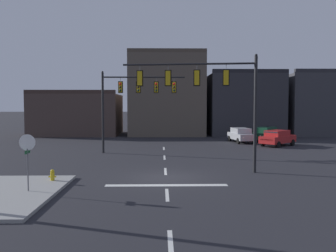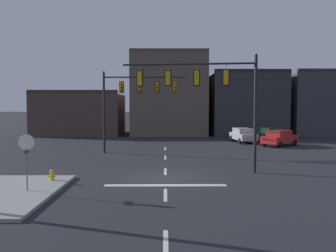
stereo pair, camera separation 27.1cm
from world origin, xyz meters
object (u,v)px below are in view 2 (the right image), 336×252
at_px(car_lot_farside, 268,134).
at_px(fire_hydrant, 52,177).
at_px(signal_mast_far_side, 132,95).
at_px(stop_sign, 26,149).
at_px(car_lot_nearside, 280,138).
at_px(signal_mast_near_side, 209,89).
at_px(car_lot_middle, 243,135).

bearing_deg(car_lot_farside, fire_hydrant, -128.77).
relative_size(signal_mast_far_side, fire_hydrant, 9.61).
relative_size(stop_sign, fire_hydrant, 3.77).
distance_m(car_lot_nearside, car_lot_farside, 5.20).
distance_m(signal_mast_near_side, signal_mast_far_side, 10.57).
distance_m(stop_sign, car_lot_middle, 27.74).
bearing_deg(signal_mast_far_side, car_lot_middle, 36.70).
bearing_deg(signal_mast_near_side, signal_mast_far_side, 121.98).
bearing_deg(fire_hydrant, car_lot_middle, 54.57).
distance_m(signal_mast_far_side, car_lot_middle, 15.03).
bearing_deg(stop_sign, car_lot_nearside, 47.08).
distance_m(signal_mast_near_side, car_lot_farside, 21.73).
distance_m(stop_sign, fire_hydrant, 3.00).
distance_m(car_lot_middle, fire_hydrant, 25.53).
xyz_separation_m(signal_mast_near_side, car_lot_middle, (5.97, 17.58, -4.36)).
distance_m(signal_mast_far_side, stop_sign, 15.26).
xyz_separation_m(signal_mast_near_side, stop_sign, (-9.27, -5.56, -3.07)).
height_order(signal_mast_far_side, car_lot_middle, signal_mast_far_side).
bearing_deg(car_lot_nearside, fire_hydrant, -135.87).
height_order(car_lot_middle, fire_hydrant, car_lot_middle).
xyz_separation_m(signal_mast_near_side, signal_mast_far_side, (-5.60, 8.96, -0.15)).
bearing_deg(signal_mast_far_side, car_lot_farside, 34.72).
bearing_deg(fire_hydrant, signal_mast_near_side, 20.02).
bearing_deg(stop_sign, signal_mast_near_side, 30.96).
height_order(signal_mast_far_side, car_lot_nearside, signal_mast_far_side).
bearing_deg(signal_mast_far_side, fire_hydrant, -104.87).
relative_size(signal_mast_near_side, stop_sign, 2.94).
distance_m(stop_sign, car_lot_farside, 30.91).
xyz_separation_m(signal_mast_far_side, car_lot_middle, (11.57, 8.62, -4.21)).
relative_size(car_lot_middle, fire_hydrant, 6.16).
xyz_separation_m(car_lot_nearside, car_lot_farside, (0.25, 5.20, 0.00)).
distance_m(signal_mast_far_side, fire_hydrant, 13.46).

